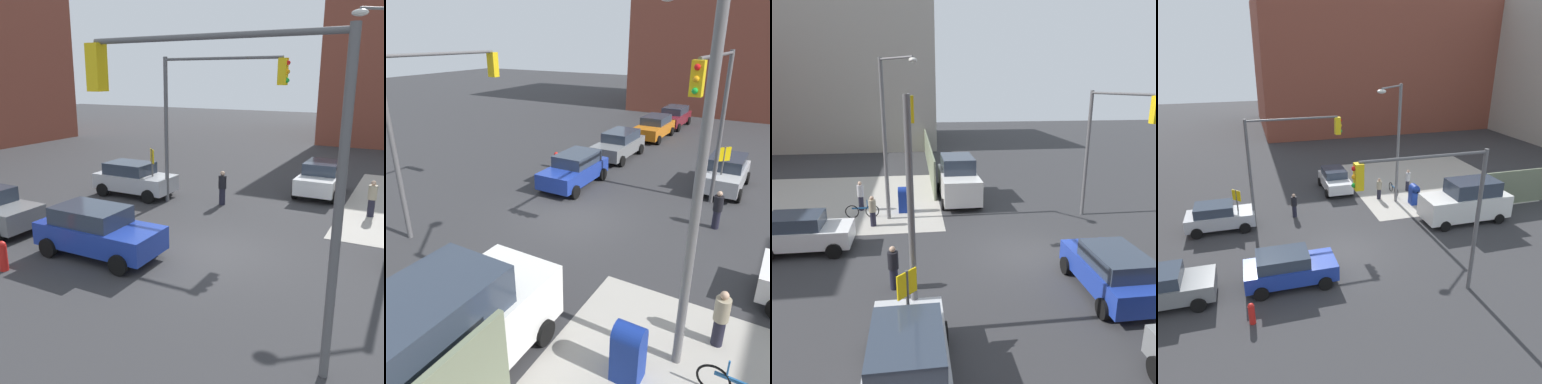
# 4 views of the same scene
# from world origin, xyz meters

# --- Properties ---
(ground_plane) EXTENTS (120.00, 120.00, 0.00)m
(ground_plane) POSITION_xyz_m (0.00, 0.00, 0.00)
(ground_plane) COLOR #333335
(sidewalk_corner) EXTENTS (12.00, 12.00, 0.01)m
(sidewalk_corner) POSITION_xyz_m (9.00, 9.00, 0.01)
(sidewalk_corner) COLOR #ADA89E
(sidewalk_corner) RESTS_ON ground
(building_warehouse_north) EXTENTS (32.00, 18.00, 15.76)m
(building_warehouse_north) POSITION_xyz_m (13.80, 34.00, 7.88)
(building_warehouse_north) COLOR brown
(building_warehouse_north) RESTS_ON ground
(smokestack) EXTENTS (1.80, 1.80, 14.34)m
(smokestack) POSITION_xyz_m (29.45, 30.00, 7.17)
(smokestack) COLOR brown
(smokestack) RESTS_ON ground
(traffic_signal_nw_corner) EXTENTS (5.59, 0.36, 6.50)m
(traffic_signal_nw_corner) POSITION_xyz_m (-2.36, 4.50, 4.64)
(traffic_signal_nw_corner) COLOR #59595B
(traffic_signal_nw_corner) RESTS_ON ground
(traffic_signal_se_corner) EXTENTS (5.61, 0.36, 6.50)m
(traffic_signal_se_corner) POSITION_xyz_m (2.36, -4.50, 4.64)
(traffic_signal_se_corner) COLOR #59595B
(traffic_signal_se_corner) RESTS_ON ground
(street_lamp_corner) EXTENTS (2.24, 1.80, 8.00)m
(street_lamp_corner) POSITION_xyz_m (4.91, 5.57, 4.70)
(street_lamp_corner) COLOR slate
(street_lamp_corner) RESTS_ON ground
(warning_sign_two_way) EXTENTS (0.48, 0.48, 2.40)m
(warning_sign_two_way) POSITION_xyz_m (-5.40, 4.65, 1.64)
(warning_sign_two_way) COLOR #4C4C4C
(warning_sign_two_way) RESTS_ON ground
(mailbox_blue) EXTENTS (0.56, 0.64, 1.43)m
(mailbox_blue) POSITION_xyz_m (6.20, 5.00, 0.76)
(mailbox_blue) COLOR navy
(mailbox_blue) RESTS_ON ground
(fire_hydrant) EXTENTS (0.26, 0.26, 0.94)m
(fire_hydrant) POSITION_xyz_m (-5.00, -4.20, 0.49)
(fire_hydrant) COLOR red
(fire_hydrant) RESTS_ON ground
(hatchback_blue) EXTENTS (4.14, 2.02, 1.62)m
(hatchback_blue) POSITION_xyz_m (-3.24, -1.93, 0.84)
(hatchback_blue) COLOR #1E389E
(hatchback_blue) RESTS_ON ground
(coupe_gray) EXTENTS (4.32, 2.02, 1.62)m
(coupe_gray) POSITION_xyz_m (-8.66, -1.98, 0.84)
(coupe_gray) COLOR slate
(coupe_gray) RESTS_ON ground
(hatchback_silver) EXTENTS (3.90, 2.02, 1.62)m
(hatchback_silver) POSITION_xyz_m (-6.50, 4.66, 0.84)
(hatchback_silver) COLOR #B7BABF
(hatchback_silver) RESTS_ON ground
(hatchback_white) EXTENTS (2.02, 3.82, 1.62)m
(hatchback_white) POSITION_xyz_m (1.60, 9.08, 0.84)
(hatchback_white) COLOR white
(hatchback_white) RESTS_ON ground
(van_white_delivery) EXTENTS (5.40, 2.32, 2.62)m
(van_white_delivery) POSITION_xyz_m (8.21, 1.80, 1.28)
(van_white_delivery) COLOR white
(van_white_delivery) RESTS_ON ground
(pedestrian_crossing) EXTENTS (0.36, 0.36, 1.55)m
(pedestrian_crossing) POSITION_xyz_m (4.20, 6.50, 0.80)
(pedestrian_crossing) COLOR #9E937A
(pedestrian_crossing) RESTS_ON ground
(pedestrian_waiting) EXTENTS (0.36, 0.36, 1.67)m
(pedestrian_waiting) POSITION_xyz_m (6.80, 7.40, 0.86)
(pedestrian_waiting) COLOR #B2B2B7
(pedestrian_waiting) RESTS_ON ground
(pedestrian_walking_north) EXTENTS (0.36, 0.36, 1.56)m
(pedestrian_walking_north) POSITION_xyz_m (-2.00, 5.20, 0.81)
(pedestrian_walking_north) COLOR black
(pedestrian_walking_north) RESTS_ON ground
(bicycle_leaning_on_fence) EXTENTS (0.05, 1.75, 0.97)m
(bicycle_leaning_on_fence) POSITION_xyz_m (5.60, 7.20, 0.35)
(bicycle_leaning_on_fence) COLOR black
(bicycle_leaning_on_fence) RESTS_ON ground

